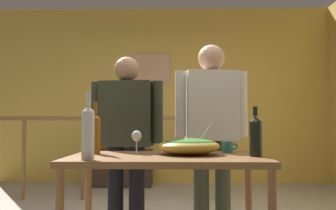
# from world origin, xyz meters

# --- Properties ---
(back_wall) EXTENTS (5.38, 0.10, 2.80)m
(back_wall) POSITION_xyz_m (0.00, 2.68, 1.40)
(back_wall) COLOR gold
(back_wall) RESTS_ON ground_plane
(framed_picture) EXTENTS (0.63, 0.03, 0.50)m
(framed_picture) POSITION_xyz_m (-0.20, 2.62, 1.81)
(framed_picture) COLOR tan
(stair_railing) EXTENTS (3.06, 0.10, 1.08)m
(stair_railing) POSITION_xyz_m (-0.44, 1.34, 0.69)
(stair_railing) COLOR brown
(stair_railing) RESTS_ON ground_plane
(tv_console) EXTENTS (0.90, 0.40, 0.54)m
(tv_console) POSITION_xyz_m (-0.61, 2.33, 0.27)
(tv_console) COLOR #38281E
(tv_console) RESTS_ON ground_plane
(flat_screen_tv) EXTENTS (0.58, 0.12, 0.44)m
(flat_screen_tv) POSITION_xyz_m (-0.61, 2.30, 0.80)
(flat_screen_tv) COLOR black
(flat_screen_tv) RESTS_ON tv_console
(serving_table) EXTENTS (1.26, 0.75, 0.74)m
(serving_table) POSITION_xyz_m (0.15, -0.83, 0.67)
(serving_table) COLOR brown
(serving_table) RESTS_ON ground_plane
(salad_bowl) EXTENTS (0.42, 0.42, 0.21)m
(salad_bowl) POSITION_xyz_m (0.29, -0.74, 0.80)
(salad_bowl) COLOR gold
(salad_bowl) RESTS_ON serving_table
(wine_glass) EXTENTS (0.07, 0.07, 0.16)m
(wine_glass) POSITION_xyz_m (-0.07, -0.68, 0.86)
(wine_glass) COLOR silver
(wine_glass) RESTS_ON serving_table
(wine_bottle_clear) EXTENTS (0.07, 0.07, 0.40)m
(wine_bottle_clear) POSITION_xyz_m (-0.30, -1.12, 0.91)
(wine_bottle_clear) COLOR silver
(wine_bottle_clear) RESTS_ON serving_table
(wine_bottle_dark) EXTENTS (0.08, 0.08, 0.32)m
(wine_bottle_dark) POSITION_xyz_m (0.71, -0.87, 0.88)
(wine_bottle_dark) COLOR black
(wine_bottle_dark) RESTS_ON serving_table
(wine_bottle_amber) EXTENTS (0.07, 0.07, 0.36)m
(wine_bottle_amber) POSITION_xyz_m (-0.35, -0.68, 0.89)
(wine_bottle_amber) COLOR brown
(wine_bottle_amber) RESTS_ON serving_table
(mug_teal) EXTENTS (0.11, 0.08, 0.08)m
(mug_teal) POSITION_xyz_m (0.58, -0.59, 0.79)
(mug_teal) COLOR teal
(mug_teal) RESTS_ON serving_table
(person_standing_left) EXTENTS (0.61, 0.27, 1.51)m
(person_standing_left) POSITION_xyz_m (-0.21, -0.17, 0.89)
(person_standing_left) COLOR black
(person_standing_left) RESTS_ON ground_plane
(person_standing_right) EXTENTS (0.61, 0.27, 1.61)m
(person_standing_right) POSITION_xyz_m (0.50, -0.17, 0.96)
(person_standing_right) COLOR #2D3323
(person_standing_right) RESTS_ON ground_plane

